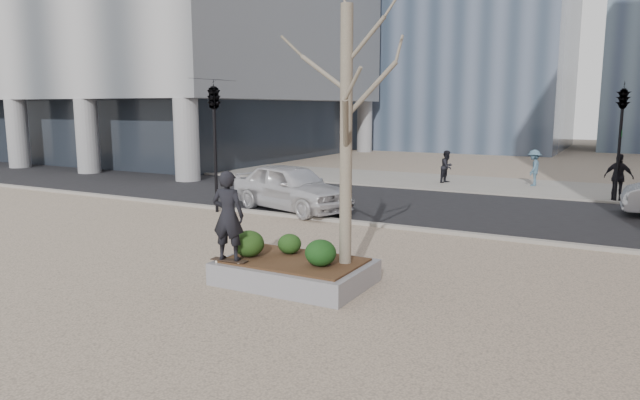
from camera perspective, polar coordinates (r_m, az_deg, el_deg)
The scene contains 17 objects.
ground at distance 12.39m, azimuth -6.52°, elevation -7.54°, with size 120.00×120.00×0.00m, color tan.
street at distance 21.15m, azimuth 9.20°, elevation -0.54°, with size 60.00×8.00×0.02m, color black.
far_sidewalk at distance 27.78m, azimuth 14.01°, elevation 1.64°, with size 60.00×6.00×0.02m, color gray.
planter at distance 11.80m, azimuth -2.53°, elevation -7.21°, with size 3.00×2.00×0.45m, color gray.
planter_mulch at distance 11.73m, azimuth -2.53°, elevation -6.07°, with size 2.70×1.70×0.04m, color #382314.
sycamore_tree at distance 11.10m, azimuth 2.66°, elevation 10.39°, with size 2.80×2.80×6.60m, color gray, non-canonical shape.
shrub_left at distance 11.98m, azimuth -7.14°, elevation -4.35°, with size 0.65×0.65×0.55m, color #193812.
shrub_middle at distance 12.15m, azimuth -3.06°, elevation -4.40°, with size 0.50×0.50×0.43m, color #153410.
shrub_right at distance 11.20m, azimuth 0.05°, elevation -5.31°, with size 0.62×0.62×0.53m, color #123A13.
skateboard at distance 11.74m, azimuth -9.06°, elevation -6.08°, with size 0.78×0.20×0.07m, color black, non-canonical shape.
skateboarder at distance 11.53m, azimuth -9.18°, elevation -1.55°, with size 0.66×0.43×1.81m, color black.
police_car at distance 19.75m, azimuth -2.90°, elevation 1.30°, with size 1.92×4.78×1.63m, color silver.
pedestrian_a at distance 27.64m, azimuth 12.58°, elevation 3.28°, with size 0.74×0.58×1.53m, color black.
pedestrian_b at distance 27.66m, azimuth 20.60°, elevation 3.03°, with size 1.06×0.61×1.64m, color #426277.
pedestrian_c at distance 24.65m, azimuth 27.70°, elevation 2.05°, with size 1.05×0.44×1.80m, color black.
traffic_light_near at distance 19.70m, azimuth -10.44°, elevation 5.28°, with size 0.60×2.48×4.50m, color black, non-canonical shape.
traffic_light_far at distance 24.32m, azimuth 27.77°, elevation 5.10°, with size 0.60×2.48×4.50m, color black, non-canonical shape.
Camera 1 is at (6.85, -9.68, 3.58)m, focal length 32.00 mm.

